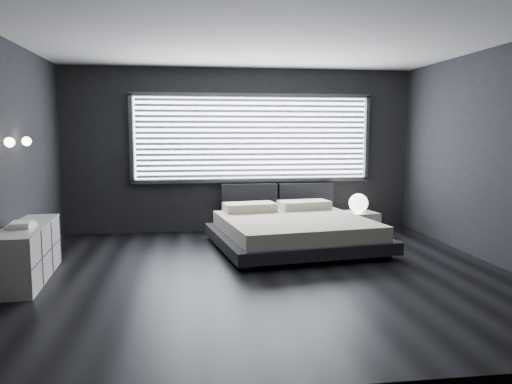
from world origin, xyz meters
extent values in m
plane|color=black|center=(0.00, 0.00, 0.00)|extent=(6.00, 6.00, 0.00)
plane|color=silver|center=(0.00, 0.00, 2.80)|extent=(6.00, 6.00, 0.00)
cube|color=black|center=(0.00, 2.75, 1.40)|extent=(6.00, 0.04, 2.80)
cube|color=black|center=(0.00, -2.75, 1.40)|extent=(6.00, 0.04, 2.80)
cube|color=black|center=(3.00, 0.00, 1.40)|extent=(0.04, 5.50, 2.80)
cube|color=white|center=(0.20, 2.73, 1.61)|extent=(4.00, 0.02, 1.38)
cube|color=#47474C|center=(-1.84, 2.70, 1.61)|extent=(0.06, 0.08, 1.48)
cube|color=#47474C|center=(2.24, 2.70, 1.61)|extent=(0.06, 0.08, 1.48)
cube|color=#47474C|center=(0.20, 2.70, 2.34)|extent=(4.14, 0.08, 0.06)
cube|color=#47474C|center=(0.20, 2.70, 0.88)|extent=(4.14, 0.08, 0.06)
cube|color=silver|center=(0.20, 2.67, 1.61)|extent=(3.94, 0.03, 1.32)
cube|color=black|center=(0.13, 2.64, 0.57)|extent=(0.96, 0.16, 0.52)
cube|color=black|center=(1.13, 2.64, 0.57)|extent=(0.96, 0.16, 0.52)
cylinder|color=silver|center=(-2.95, 0.05, 1.60)|extent=(0.10, 0.02, 0.02)
sphere|color=#FFE5B7|center=(-2.88, 0.05, 1.60)|extent=(0.11, 0.11, 0.11)
cylinder|color=silver|center=(-2.95, 0.65, 1.60)|extent=(0.10, 0.02, 0.02)
sphere|color=#FFE5B7|center=(-2.88, 0.65, 1.60)|extent=(0.11, 0.11, 0.11)
cube|color=black|center=(-0.22, 0.22, 0.04)|extent=(0.14, 0.14, 0.08)
cube|color=black|center=(1.73, 0.50, 0.04)|extent=(0.14, 0.14, 0.08)
cube|color=black|center=(-0.47, 1.96, 0.04)|extent=(0.14, 0.14, 0.08)
cube|color=black|center=(1.48, 2.25, 0.04)|extent=(0.14, 0.14, 0.08)
cube|color=black|center=(0.63, 1.23, 0.17)|extent=(2.57, 2.48, 0.17)
cube|color=#BDAF97|center=(0.63, 1.23, 0.35)|extent=(2.30, 2.30, 0.21)
cube|color=beige|center=(0.05, 1.96, 0.52)|extent=(0.86, 0.55, 0.13)
cube|color=beige|center=(0.97, 2.10, 0.52)|extent=(0.86, 0.55, 0.13)
cube|color=white|center=(1.90, 2.16, 0.19)|extent=(0.72, 0.63, 0.37)
sphere|color=white|center=(1.91, 2.12, 0.53)|extent=(0.32, 0.32, 0.32)
cube|color=white|center=(-2.78, 0.13, 0.32)|extent=(0.54, 1.63, 0.64)
cube|color=#47474C|center=(-2.55, 0.15, 0.32)|extent=(0.10, 1.59, 0.62)
cube|color=silver|center=(-2.80, 0.00, 0.66)|extent=(0.26, 0.33, 0.04)
cube|color=silver|center=(-2.79, -0.02, 0.70)|extent=(0.25, 0.31, 0.03)
camera|label=1|loc=(-0.93, -5.84, 1.71)|focal=35.00mm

